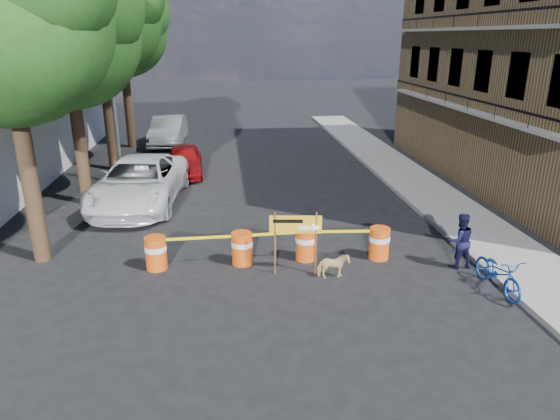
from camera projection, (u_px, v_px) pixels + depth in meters
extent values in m
plane|color=black|center=(295.00, 280.00, 12.74)|extent=(120.00, 120.00, 0.00)
cube|color=gray|center=(434.00, 197.00, 19.01)|extent=(2.40, 40.00, 0.15)
cylinder|color=#332316|center=(28.00, 172.00, 13.06)|extent=(0.44, 0.44, 5.04)
sphere|color=#224D16|center=(2.00, 18.00, 11.81)|extent=(5.20, 5.20, 5.20)
cylinder|color=#332316|center=(80.00, 140.00, 17.80)|extent=(0.44, 0.44, 4.76)
sphere|color=#224D16|center=(65.00, 34.00, 16.62)|extent=(5.00, 5.00, 5.00)
sphere|color=#224D16|center=(85.00, 6.00, 15.96)|extent=(3.75, 3.75, 3.75)
sphere|color=#224D16|center=(51.00, 55.00, 17.35)|extent=(3.50, 3.50, 3.50)
cylinder|color=#332316|center=(108.00, 112.00, 22.39)|extent=(0.44, 0.44, 5.32)
sphere|color=#224D16|center=(97.00, 17.00, 21.08)|extent=(5.40, 5.40, 5.40)
sphere|color=#224D16|center=(84.00, 36.00, 21.87)|extent=(3.78, 3.78, 3.78)
cylinder|color=#332316|center=(128.00, 102.00, 27.15)|extent=(0.44, 0.44, 4.93)
sphere|color=#224D16|center=(121.00, 30.00, 25.93)|extent=(4.80, 4.80, 4.80)
sphere|color=#224D16|center=(134.00, 12.00, 25.28)|extent=(3.60, 3.60, 3.60)
sphere|color=#224D16|center=(110.00, 44.00, 26.65)|extent=(3.36, 3.36, 3.36)
cylinder|color=gray|center=(112.00, 86.00, 19.69)|extent=(0.16, 0.16, 8.00)
cylinder|color=#E7580D|center=(156.00, 253.00, 13.21)|extent=(0.56, 0.56, 0.90)
cylinder|color=white|center=(155.00, 248.00, 13.16)|extent=(0.58, 0.58, 0.14)
cylinder|color=#E7580D|center=(242.00, 248.00, 13.50)|extent=(0.56, 0.56, 0.90)
cylinder|color=white|center=(242.00, 243.00, 13.45)|extent=(0.58, 0.58, 0.14)
cylinder|color=#E7580D|center=(306.00, 244.00, 13.77)|extent=(0.56, 0.56, 0.90)
cylinder|color=white|center=(306.00, 239.00, 13.72)|extent=(0.58, 0.58, 0.14)
cylinder|color=#E7580D|center=(379.00, 243.00, 13.83)|extent=(0.56, 0.56, 0.90)
cylinder|color=white|center=(380.00, 238.00, 13.78)|extent=(0.58, 0.58, 0.14)
cylinder|color=#592D19|center=(275.00, 243.00, 12.79)|extent=(0.05, 0.05, 1.71)
cylinder|color=#592D19|center=(316.00, 244.00, 12.77)|extent=(0.05, 0.05, 1.71)
cube|color=orange|center=(296.00, 225.00, 12.61)|extent=(1.33, 0.19, 0.48)
cube|color=white|center=(306.00, 228.00, 12.61)|extent=(0.38, 0.06, 0.11)
cone|color=white|center=(316.00, 228.00, 12.61)|extent=(0.24, 0.27, 0.25)
cube|color=black|center=(288.00, 221.00, 12.56)|extent=(0.76, 0.10, 0.10)
imported|color=black|center=(460.00, 241.00, 13.19)|extent=(0.75, 0.59, 1.53)
imported|color=#133E9E|center=(501.00, 256.00, 11.89)|extent=(0.71, 1.01, 1.84)
imported|color=#D6BD7B|center=(333.00, 266.00, 12.71)|extent=(0.81, 0.38, 0.68)
imported|color=silver|center=(139.00, 182.00, 18.16)|extent=(3.36, 6.34, 1.70)
imported|color=maroon|center=(184.00, 160.00, 22.20)|extent=(1.76, 3.97, 1.33)
imported|color=#A4A7AB|center=(168.00, 131.00, 28.35)|extent=(1.90, 4.91, 1.60)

